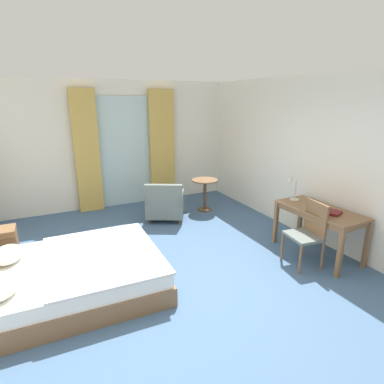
% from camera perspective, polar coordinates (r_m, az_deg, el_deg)
% --- Properties ---
extents(ground, '(5.78, 7.78, 0.10)m').
position_cam_1_polar(ground, '(4.50, -1.16, -16.05)').
color(ground, '#426084').
extents(wall_back, '(5.38, 0.12, 2.78)m').
position_cam_1_polar(wall_back, '(7.31, -13.44, 8.37)').
color(wall_back, white).
rests_on(wall_back, ground).
extents(wall_right, '(0.12, 7.38, 2.78)m').
position_cam_1_polar(wall_right, '(5.53, 24.41, 4.83)').
color(wall_right, white).
rests_on(wall_right, ground).
extents(balcony_glass_door, '(1.25, 0.02, 2.45)m').
position_cam_1_polar(balcony_glass_door, '(7.30, -12.01, 7.12)').
color(balcony_glass_door, silver).
rests_on(balcony_glass_door, ground).
extents(curtain_panel_left, '(0.51, 0.10, 2.59)m').
position_cam_1_polar(curtain_panel_left, '(7.03, -18.57, 6.90)').
color(curtain_panel_left, tan).
rests_on(curtain_panel_left, ground).
extents(curtain_panel_right, '(0.59, 0.10, 2.59)m').
position_cam_1_polar(curtain_panel_right, '(7.44, -5.46, 8.16)').
color(curtain_panel_right, tan).
rests_on(curtain_panel_right, ground).
extents(bed, '(2.20, 1.74, 0.90)m').
position_cam_1_polar(bed, '(4.36, -21.28, -13.95)').
color(bed, brown).
rests_on(bed, ground).
extents(nightstand, '(0.49, 0.38, 0.53)m').
position_cam_1_polar(nightstand, '(5.56, -31.60, -8.36)').
color(nightstand, brown).
rests_on(nightstand, ground).
extents(writing_desk, '(0.67, 1.34, 0.76)m').
position_cam_1_polar(writing_desk, '(5.22, 22.21, -3.81)').
color(writing_desk, brown).
rests_on(writing_desk, ground).
extents(desk_chair, '(0.48, 0.53, 0.96)m').
position_cam_1_polar(desk_chair, '(4.91, 20.45, -6.50)').
color(desk_chair, slate).
rests_on(desk_chair, ground).
extents(desk_lamp, '(0.22, 0.19, 0.44)m').
position_cam_1_polar(desk_lamp, '(5.41, 17.71, 1.45)').
color(desk_lamp, '#B7B2A8').
rests_on(desk_lamp, writing_desk).
extents(closed_book, '(0.31, 0.32, 0.04)m').
position_cam_1_polar(closed_book, '(5.05, 23.98, -3.36)').
color(closed_book, maroon).
rests_on(closed_book, writing_desk).
extents(armchair_by_window, '(0.96, 0.95, 0.81)m').
position_cam_1_polar(armchair_by_window, '(6.36, -4.90, -2.24)').
color(armchair_by_window, slate).
rests_on(armchair_by_window, ground).
extents(round_cafe_table, '(0.56, 0.56, 0.70)m').
position_cam_1_polar(round_cafe_table, '(6.85, 2.36, 0.71)').
color(round_cafe_table, brown).
rests_on(round_cafe_table, ground).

